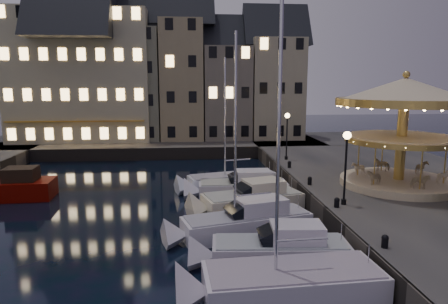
{
  "coord_description": "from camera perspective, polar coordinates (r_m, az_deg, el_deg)",
  "views": [
    {
      "loc": [
        -1.5,
        -20.11,
        8.1
      ],
      "look_at": [
        1.0,
        8.0,
        3.2
      ],
      "focal_mm": 32.0,
      "sensor_mm": 36.0,
      "label": 1
    }
  ],
  "objects": [
    {
      "name": "ground",
      "position": [
        21.73,
        -0.78,
        -12.04
      ],
      "size": [
        160.0,
        160.0,
        0.0
      ],
      "primitive_type": "plane",
      "color": "black",
      "rests_on": "ground"
    },
    {
      "name": "quay_east",
      "position": [
        31.26,
        24.92,
        -4.87
      ],
      "size": [
        16.0,
        56.0,
        1.3
      ],
      "primitive_type": "cube",
      "color": "#474442",
      "rests_on": "ground"
    },
    {
      "name": "quay_north",
      "position": [
        49.11,
        -12.63,
        0.89
      ],
      "size": [
        44.0,
        12.0,
        1.3
      ],
      "primitive_type": "cube",
      "color": "#474442",
      "rests_on": "ground"
    },
    {
      "name": "quaywall_e",
      "position": [
        28.17,
        10.6,
        -5.66
      ],
      "size": [
        0.15,
        44.0,
        1.3
      ],
      "primitive_type": "cube",
      "color": "#47423A",
      "rests_on": "ground"
    },
    {
      "name": "quaywall_n",
      "position": [
        43.0,
        -11.01,
        -0.31
      ],
      "size": [
        48.0,
        0.15,
        1.3
      ],
      "primitive_type": "cube",
      "color": "#47423A",
      "rests_on": "ground"
    },
    {
      "name": "streetlamp_b",
      "position": [
        23.19,
        17.04,
        -0.73
      ],
      "size": [
        0.44,
        0.44,
        4.17
      ],
      "color": "black",
      "rests_on": "quay_east"
    },
    {
      "name": "streetlamp_c",
      "position": [
        35.92,
        8.99,
        3.2
      ],
      "size": [
        0.44,
        0.44,
        4.17
      ],
      "color": "black",
      "rests_on": "quay_east"
    },
    {
      "name": "bollard_a",
      "position": [
        18.33,
        22.01,
        -11.67
      ],
      "size": [
        0.3,
        0.3,
        0.57
      ],
      "color": "black",
      "rests_on": "quay_east"
    },
    {
      "name": "bollard_b",
      "position": [
        23.07,
        15.81,
        -6.89
      ],
      "size": [
        0.3,
        0.3,
        0.57
      ],
      "color": "black",
      "rests_on": "quay_east"
    },
    {
      "name": "bollard_c",
      "position": [
        27.63,
        12.14,
        -3.98
      ],
      "size": [
        0.3,
        0.3,
        0.57
      ],
      "color": "black",
      "rests_on": "quay_east"
    },
    {
      "name": "bollard_d",
      "position": [
        32.79,
        9.33,
        -1.71
      ],
      "size": [
        0.3,
        0.3,
        0.57
      ],
      "color": "black",
      "rests_on": "quay_east"
    },
    {
      "name": "townhouse_na",
      "position": [
        53.24,
        -25.14,
        8.59
      ],
      "size": [
        5.5,
        8.0,
        12.8
      ],
      "color": "slate",
      "rests_on": "quay_north"
    },
    {
      "name": "townhouse_nb",
      "position": [
        51.66,
        -19.42,
        9.5
      ],
      "size": [
        6.16,
        8.0,
        13.8
      ],
      "color": "slate",
      "rests_on": "quay_north"
    },
    {
      "name": "townhouse_nc",
      "position": [
        50.53,
        -12.68,
        10.39
      ],
      "size": [
        6.82,
        8.0,
        14.8
      ],
      "color": "gray",
      "rests_on": "quay_north"
    },
    {
      "name": "townhouse_nd",
      "position": [
        50.13,
        -6.05,
        11.15
      ],
      "size": [
        5.5,
        8.0,
        15.8
      ],
      "color": "tan",
      "rests_on": "quay_north"
    },
    {
      "name": "townhouse_ne",
      "position": [
        50.33,
        0.28,
        9.49
      ],
      "size": [
        6.16,
        8.0,
        12.8
      ],
      "color": "slate",
      "rests_on": "quay_north"
    },
    {
      "name": "townhouse_nf",
      "position": [
        51.25,
        7.14,
        9.98
      ],
      "size": [
        6.82,
        8.0,
        13.8
      ],
      "color": "tan",
      "rests_on": "quay_north"
    },
    {
      "name": "hotel_corner",
      "position": [
        51.67,
        -19.46,
        11.17
      ],
      "size": [
        17.6,
        9.0,
        16.8
      ],
      "color": "beige",
      "rests_on": "quay_north"
    },
    {
      "name": "motorboat_a",
      "position": [
        16.12,
        7.69,
        -18.24
      ],
      "size": [
        7.88,
        2.97,
        13.16
      ],
      "color": "silver",
      "rests_on": "ground"
    },
    {
      "name": "motorboat_b",
      "position": [
        18.51,
        6.68,
        -14.0
      ],
      "size": [
        7.15,
        2.49,
        2.15
      ],
      "color": "silver",
      "rests_on": "ground"
    },
    {
      "name": "motorboat_c",
      "position": [
        21.66,
        2.28,
        -10.2
      ],
      "size": [
        8.01,
        3.89,
        10.64
      ],
      "color": "silver",
      "rests_on": "ground"
    },
    {
      "name": "motorboat_d",
      "position": [
        25.68,
        3.24,
        -7.06
      ],
      "size": [
        7.43,
        4.14,
        2.15
      ],
      "color": "beige",
      "rests_on": "ground"
    },
    {
      "name": "motorboat_e",
      "position": [
        28.7,
        1.86,
        -5.22
      ],
      "size": [
        7.36,
        2.18,
        2.15
      ],
      "color": "silver",
      "rests_on": "ground"
    },
    {
      "name": "motorboat_f",
      "position": [
        30.85,
        0.33,
        -4.36
      ],
      "size": [
        7.96,
        3.86,
        10.58
      ],
      "color": "silver",
      "rests_on": "ground"
    },
    {
      "name": "red_fishing_boat",
      "position": [
        32.29,
        -29.11,
        -4.68
      ],
      "size": [
        7.35,
        2.85,
        5.87
      ],
      "color": "#5E0500",
      "rests_on": "ground"
    },
    {
      "name": "carousel",
      "position": [
        28.51,
        24.3,
        5.32
      ],
      "size": [
        8.64,
        8.64,
        7.56
      ],
      "color": "beige",
      "rests_on": "quay_east"
    }
  ]
}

